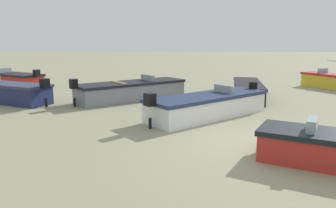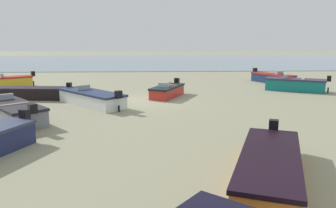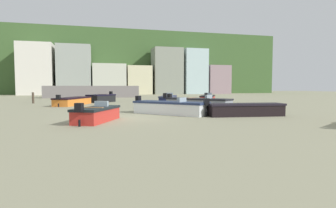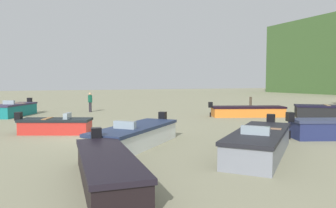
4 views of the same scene
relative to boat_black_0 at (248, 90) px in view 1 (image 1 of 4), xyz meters
The scene contains 7 objects.
ground_plane 7.37m from the boat_black_0, behind, with size 160.00×160.00×0.00m, color gray.
boat_black_0 is the anchor object (origin of this frame).
boat_grey_1 5.65m from the boat_black_0, 99.35° to the left, with size 4.62×5.03×1.17m.
boat_navy_2 11.33m from the boat_black_0, 99.70° to the left, with size 2.93×4.95×1.20m.
boat_red_4 14.25m from the boat_black_0, 76.35° to the left, with size 3.34×4.66×1.11m.
boat_yellow_5 6.51m from the boat_black_0, 56.15° to the right, with size 3.46×2.76×1.18m.
boat_white_10 4.65m from the boat_black_0, 152.48° to the left, with size 4.50×4.66×1.13m.
Camera 1 is at (-8.18, 1.88, 2.70)m, focal length 33.84 mm.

